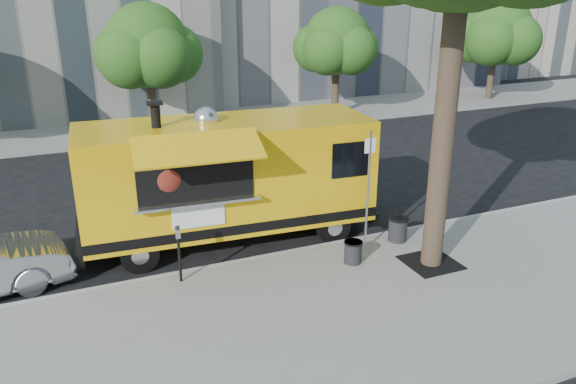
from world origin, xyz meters
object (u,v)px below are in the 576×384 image
object	(u,v)px
far_tree_b	(147,46)
trash_bin_left	(398,228)
far_tree_c	(337,41)
sign_post	(368,184)
parking_meter	(179,247)
food_truck	(227,177)
trash_bin_right	(353,251)
far_tree_d	(497,31)

from	to	relation	value
far_tree_b	trash_bin_left	world-z (taller)	far_tree_b
far_tree_c	sign_post	size ratio (longest dim) A/B	1.74
sign_post	far_tree_c	bearing A→B (deg)	65.19
sign_post	parking_meter	distance (m)	4.64
trash_bin_left	far_tree_c	bearing A→B (deg)	68.56
far_tree_b	far_tree_c	size ratio (longest dim) A/B	1.06
far_tree_c	food_truck	xyz separation A→B (m)	(-9.29, -11.83, -1.97)
trash_bin_right	sign_post	bearing A→B (deg)	38.79
far_tree_d	food_truck	size ratio (longest dim) A/B	0.74
parking_meter	food_truck	distance (m)	2.68
far_tree_c	parking_meter	world-z (taller)	far_tree_c
far_tree_c	trash_bin_right	world-z (taller)	far_tree_c
trash_bin_left	far_tree_b	bearing A→B (deg)	104.16
far_tree_d	parking_meter	world-z (taller)	far_tree_d
far_tree_b	parking_meter	xyz separation A→B (m)	(-2.00, -14.05, -2.85)
far_tree_d	food_truck	xyz separation A→B (m)	(-19.29, -12.03, -2.14)
sign_post	parking_meter	xyz separation A→B (m)	(-4.55, 0.20, -0.87)
far_tree_b	food_truck	bearing A→B (deg)	-91.38
food_truck	far_tree_b	bearing A→B (deg)	92.74
trash_bin_right	far_tree_b	bearing A→B (deg)	97.42
food_truck	far_tree_c	bearing A→B (deg)	55.97
far_tree_d	sign_post	xyz separation A→B (m)	(-16.45, -14.15, -2.04)
far_tree_b	far_tree_c	xyz separation A→B (m)	(9.00, -0.30, -0.12)
far_tree_d	food_truck	bearing A→B (deg)	-148.06
parking_meter	trash_bin_right	world-z (taller)	parking_meter
parking_meter	trash_bin_right	bearing A→B (deg)	-10.20
far_tree_c	trash_bin_right	distance (m)	16.43
food_truck	trash_bin_left	size ratio (longest dim) A/B	12.45
far_tree_b	sign_post	world-z (taller)	far_tree_b
far_tree_d	far_tree_c	bearing A→B (deg)	-178.85
far_tree_b	far_tree_d	xyz separation A→B (m)	(19.00, -0.10, 0.06)
far_tree_c	food_truck	distance (m)	15.17
sign_post	trash_bin_right	size ratio (longest dim) A/B	5.59
far_tree_c	parking_meter	size ratio (longest dim) A/B	3.90
far_tree_d	food_truck	world-z (taller)	far_tree_d
trash_bin_left	far_tree_d	bearing A→B (deg)	42.28
far_tree_b	parking_meter	size ratio (longest dim) A/B	4.12
far_tree_b	trash_bin_left	bearing A→B (deg)	-75.84
far_tree_c	food_truck	bearing A→B (deg)	-128.15
parking_meter	trash_bin_left	size ratio (longest dim) A/B	2.17
food_truck	trash_bin_right	bearing A→B (deg)	-45.75
food_truck	trash_bin_left	distance (m)	4.53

